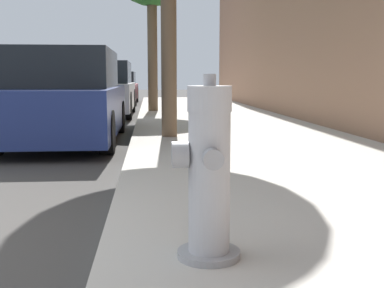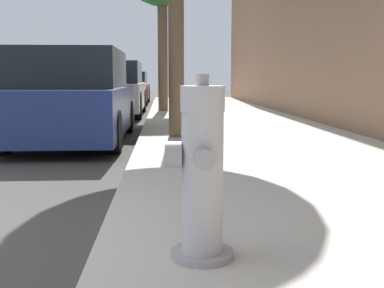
# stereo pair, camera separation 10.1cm
# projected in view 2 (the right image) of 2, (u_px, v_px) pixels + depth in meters

# --- Properties ---
(fire_hydrant) EXTENTS (0.35, 0.35, 0.93)m
(fire_hydrant) POSITION_uv_depth(u_px,v_px,m) (201.00, 175.00, 2.40)
(fire_hydrant) COLOR #97979C
(fire_hydrant) RESTS_ON sidewalk_slab
(parked_car_near) EXTENTS (1.71, 4.20, 1.48)m
(parked_car_near) POSITION_uv_depth(u_px,v_px,m) (74.00, 99.00, 7.77)
(parked_car_near) COLOR navy
(parked_car_near) RESTS_ON ground_plane
(parked_car_mid) EXTENTS (1.71, 4.43, 1.47)m
(parked_car_mid) POSITION_uv_depth(u_px,v_px,m) (112.00, 90.00, 13.29)
(parked_car_mid) COLOR #B7B7BC
(parked_car_mid) RESTS_ON ground_plane
(parked_car_far) EXTENTS (1.82, 4.58, 1.28)m
(parked_car_far) POSITION_uv_depth(u_px,v_px,m) (126.00, 88.00, 19.34)
(parked_car_far) COLOR maroon
(parked_car_far) RESTS_ON ground_plane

